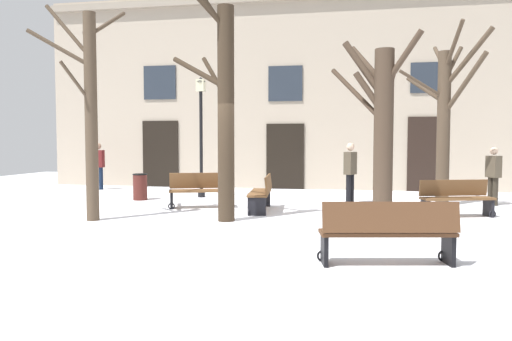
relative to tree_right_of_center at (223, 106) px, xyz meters
name	(u,v)px	position (x,y,z in m)	size (l,w,h in m)	color
ground_plane	(244,220)	(0.40, 0.19, -2.47)	(28.91, 28.91, 0.00)	white
building_facade	(286,90)	(0.39, 7.52, 1.09)	(18.07, 0.60, 7.01)	tan
tree_right_of_center	(223,106)	(0.00, 0.00, 0.00)	(1.58, 1.43, 5.40)	#382B1E
tree_near_facade	(90,106)	(-2.85, -0.42, 0.00)	(1.42, 1.94, 4.77)	#4C3D2D
tree_left_of_center	(445,117)	(5.09, 3.41, -0.12)	(2.25, 1.97, 4.70)	#4C3D2D
tree_foreground	(382,123)	(3.29, 0.35, -0.38)	(1.87, 1.61, 3.90)	#423326
streetlamp	(201,124)	(-1.79, 4.23, -0.23)	(0.30, 0.30, 3.64)	black
litter_bin	(140,187)	(-3.34, 3.21, -2.08)	(0.43, 0.43, 0.77)	#4C1E19
bench_back_to_back_right	(456,198)	(5.03, 1.53, -2.03)	(1.69, 0.90, 0.84)	brown
bench_near_center_tree	(199,190)	(-1.15, 1.94, -2.02)	(1.62, 0.97, 0.90)	brown
bench_by_litter_bin	(388,232)	(3.17, -3.27, -2.00)	(1.92, 0.80, 0.91)	#51331E
bench_far_corner	(262,192)	(0.55, 1.66, -2.01)	(0.66, 1.81, 0.88)	brown
person_near_bench	(350,170)	(2.67, 3.50, -1.54)	(0.37, 0.44, 1.67)	black
person_crossing_plaza	(493,173)	(6.43, 3.84, -1.61)	(0.36, 0.44, 1.56)	#2D271E
person_by_shop_door	(98,164)	(-6.07, 5.84, -1.56)	(0.38, 0.22, 1.64)	black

